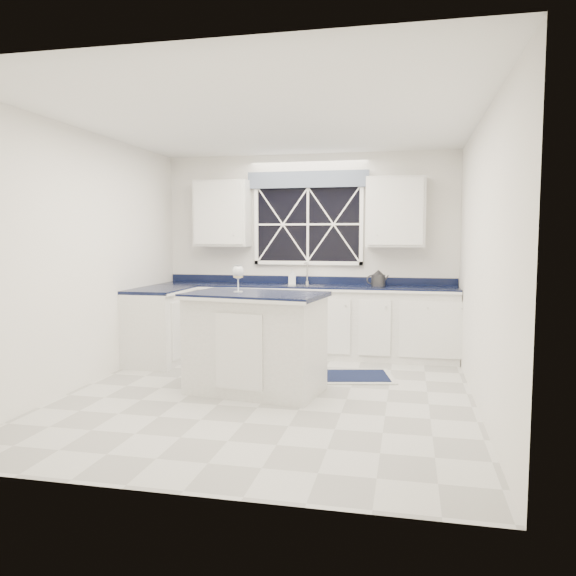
% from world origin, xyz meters
% --- Properties ---
extents(ground, '(4.50, 4.50, 0.00)m').
position_xyz_m(ground, '(0.00, 0.00, 0.00)').
color(ground, beige).
rests_on(ground, ground).
extents(back_wall, '(4.00, 0.10, 2.70)m').
position_xyz_m(back_wall, '(0.00, 2.25, 1.35)').
color(back_wall, white).
rests_on(back_wall, ground).
extents(base_cabinets, '(3.99, 1.60, 0.90)m').
position_xyz_m(base_cabinets, '(-0.33, 1.78, 0.45)').
color(base_cabinets, white).
rests_on(base_cabinets, ground).
extents(countertop, '(3.98, 0.64, 0.04)m').
position_xyz_m(countertop, '(0.00, 1.95, 0.92)').
color(countertop, black).
rests_on(countertop, base_cabinets).
extents(dishwasher, '(0.60, 0.58, 0.82)m').
position_xyz_m(dishwasher, '(-1.10, 1.95, 0.41)').
color(dishwasher, black).
rests_on(dishwasher, ground).
extents(window, '(1.65, 0.09, 1.26)m').
position_xyz_m(window, '(0.00, 2.20, 1.83)').
color(window, black).
rests_on(window, ground).
extents(upper_cabinets, '(3.10, 0.34, 0.90)m').
position_xyz_m(upper_cabinets, '(0.00, 2.08, 1.90)').
color(upper_cabinets, white).
rests_on(upper_cabinets, ground).
extents(faucet, '(0.05, 0.20, 0.30)m').
position_xyz_m(faucet, '(0.00, 2.14, 1.10)').
color(faucet, '#B1B1B3').
rests_on(faucet, countertop).
extents(island, '(1.47, 1.02, 1.02)m').
position_xyz_m(island, '(-0.16, 0.09, 0.51)').
color(island, white).
rests_on(island, ground).
extents(rug, '(1.23, 0.89, 0.02)m').
position_xyz_m(rug, '(0.66, 0.86, 0.01)').
color(rug, beige).
rests_on(rug, ground).
extents(kettle, '(0.29, 0.24, 0.21)m').
position_xyz_m(kettle, '(0.96, 2.01, 1.04)').
color(kettle, '#303032').
rests_on(kettle, countertop).
extents(wine_glass, '(0.12, 0.12, 0.28)m').
position_xyz_m(wine_glass, '(-0.35, 0.13, 1.21)').
color(wine_glass, silver).
rests_on(wine_glass, island).
extents(soap_bottle, '(0.11, 0.12, 0.22)m').
position_xyz_m(soap_bottle, '(-0.20, 2.09, 1.05)').
color(soap_bottle, silver).
rests_on(soap_bottle, countertop).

